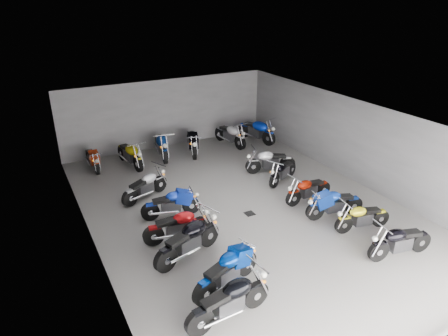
# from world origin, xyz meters

# --- Properties ---
(ground) EXTENTS (14.00, 14.00, 0.00)m
(ground) POSITION_xyz_m (0.00, 0.00, 0.00)
(ground) COLOR gray
(ground) RESTS_ON ground
(wall_back) EXTENTS (10.00, 0.10, 3.20)m
(wall_back) POSITION_xyz_m (0.00, 7.00, 1.60)
(wall_back) COLOR gray
(wall_back) RESTS_ON ground
(wall_left) EXTENTS (0.10, 14.00, 3.20)m
(wall_left) POSITION_xyz_m (-5.00, 0.00, 1.60)
(wall_left) COLOR gray
(wall_left) RESTS_ON ground
(wall_right) EXTENTS (0.10, 14.00, 3.20)m
(wall_right) POSITION_xyz_m (5.00, 0.00, 1.60)
(wall_right) COLOR gray
(wall_right) RESTS_ON ground
(ceiling) EXTENTS (10.00, 14.00, 0.04)m
(ceiling) POSITION_xyz_m (0.00, 0.00, 3.22)
(ceiling) COLOR black
(ceiling) RESTS_ON wall_back
(drain_grate) EXTENTS (0.32, 0.32, 0.01)m
(drain_grate) POSITION_xyz_m (0.00, -0.50, 0.01)
(drain_grate) COLOR black
(drain_grate) RESTS_ON ground
(motorcycle_left_a) EXTENTS (2.23, 0.49, 0.98)m
(motorcycle_left_a) POSITION_xyz_m (-2.89, -4.32, 0.53)
(motorcycle_left_a) COLOR black
(motorcycle_left_a) RESTS_ON ground
(motorcycle_left_b) EXTENTS (2.14, 0.81, 0.97)m
(motorcycle_left_b) POSITION_xyz_m (-2.43, -3.36, 0.53)
(motorcycle_left_b) COLOR black
(motorcycle_left_b) RESTS_ON ground
(motorcycle_left_c) EXTENTS (2.25, 0.89, 1.02)m
(motorcycle_left_c) POSITION_xyz_m (-2.76, -1.73, 0.56)
(motorcycle_left_c) COLOR black
(motorcycle_left_c) RESTS_ON ground
(motorcycle_left_d) EXTENTS (2.08, 0.49, 0.91)m
(motorcycle_left_d) POSITION_xyz_m (-2.71, -0.80, 0.50)
(motorcycle_left_d) COLOR black
(motorcycle_left_d) RESTS_ON ground
(motorcycle_left_e) EXTENTS (1.99, 0.52, 0.88)m
(motorcycle_left_e) POSITION_xyz_m (-2.37, 0.58, 0.48)
(motorcycle_left_e) COLOR black
(motorcycle_left_e) RESTS_ON ground
(motorcycle_left_f) EXTENTS (1.92, 0.93, 0.89)m
(motorcycle_left_f) POSITION_xyz_m (-2.72, 2.24, 0.49)
(motorcycle_left_f) COLOR black
(motorcycle_left_f) RESTS_ON ground
(motorcycle_right_a) EXTENTS (2.06, 0.53, 0.91)m
(motorcycle_right_a) POSITION_xyz_m (2.46, -4.49, 0.50)
(motorcycle_right_a) COLOR black
(motorcycle_right_a) RESTS_ON ground
(motorcycle_right_b) EXTENTS (1.90, 0.52, 0.84)m
(motorcycle_right_b) POSITION_xyz_m (2.57, -2.99, 0.46)
(motorcycle_right_b) COLOR black
(motorcycle_right_b) RESTS_ON ground
(motorcycle_right_c) EXTENTS (2.05, 0.58, 0.91)m
(motorcycle_right_c) POSITION_xyz_m (2.35, -1.97, 0.50)
(motorcycle_right_c) COLOR black
(motorcycle_right_c) RESTS_ON ground
(motorcycle_right_d) EXTENTS (1.97, 0.40, 0.86)m
(motorcycle_right_d) POSITION_xyz_m (2.28, -0.72, 0.47)
(motorcycle_right_d) COLOR black
(motorcycle_right_d) RESTS_ON ground
(motorcycle_right_e) EXTENTS (1.77, 0.92, 0.84)m
(motorcycle_right_e) POSITION_xyz_m (2.44, 1.02, 0.46)
(motorcycle_right_e) COLOR black
(motorcycle_right_e) RESTS_ON ground
(motorcycle_right_f) EXTENTS (2.05, 0.78, 0.93)m
(motorcycle_right_f) POSITION_xyz_m (2.50, 2.00, 0.51)
(motorcycle_right_f) COLOR black
(motorcycle_right_f) RESTS_ON ground
(motorcycle_back_a) EXTENTS (0.39, 1.95, 0.86)m
(motorcycle_back_a) POSITION_xyz_m (-3.86, 5.82, 0.47)
(motorcycle_back_a) COLOR black
(motorcycle_back_a) RESTS_ON ground
(motorcycle_back_b) EXTENTS (0.55, 2.25, 0.99)m
(motorcycle_back_b) POSITION_xyz_m (-2.38, 5.36, 0.54)
(motorcycle_back_b) COLOR black
(motorcycle_back_b) RESTS_ON ground
(motorcycle_back_c) EXTENTS (0.63, 2.39, 1.06)m
(motorcycle_back_c) POSITION_xyz_m (-0.85, 5.71, 0.58)
(motorcycle_back_c) COLOR black
(motorcycle_back_c) RESTS_ON ground
(motorcycle_back_d) EXTENTS (0.88, 2.28, 1.03)m
(motorcycle_back_d) POSITION_xyz_m (0.56, 5.47, 0.56)
(motorcycle_back_d) COLOR black
(motorcycle_back_d) RESTS_ON ground
(motorcycle_back_e) EXTENTS (0.56, 2.27, 1.00)m
(motorcycle_back_e) POSITION_xyz_m (2.62, 5.56, 0.55)
(motorcycle_back_e) COLOR black
(motorcycle_back_e) RESTS_ON ground
(motorcycle_back_f) EXTENTS (0.84, 2.35, 1.06)m
(motorcycle_back_f) POSITION_xyz_m (4.01, 5.40, 0.58)
(motorcycle_back_f) COLOR black
(motorcycle_back_f) RESTS_ON ground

